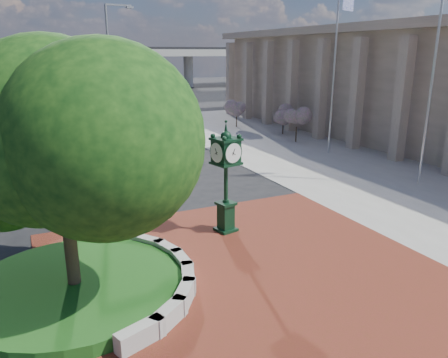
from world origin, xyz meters
TOP-DOWN VIEW (x-y plane):
  - ground at (0.00, 0.00)m, footprint 200.00×200.00m
  - plaza at (0.00, -1.00)m, footprint 12.00×12.00m
  - sidewalk at (16.00, 10.00)m, footprint 20.00×50.00m
  - planter_wall at (-2.71, -0.00)m, footprint 2.96×6.77m
  - grass_bed at (-5.00, 0.00)m, footprint 6.10×6.10m
  - civic_building at (23.60, 12.00)m, footprint 17.35×44.00m
  - overpass at (-0.22, 70.00)m, footprint 90.00×12.00m
  - tree_planter at (-5.00, 0.00)m, footprint 5.20×5.20m
  - tree_street at (-4.00, 18.00)m, footprint 4.40×4.40m
  - post_clock at (0.83, 2.29)m, footprint 1.03×1.03m
  - parked_car at (2.71, 39.48)m, footprint 1.99×4.15m
  - flagpole_a at (12.72, 3.70)m, footprint 1.72×0.27m
  - flagpole_b at (12.93, 11.45)m, footprint 1.58×0.66m
  - street_lamp_near at (1.25, 23.80)m, footprint 2.28×0.49m
  - street_lamp_far at (-1.80, 40.77)m, footprint 1.94×0.29m
  - shrub_near at (13.07, 15.57)m, footprint 1.20×1.20m
  - shrub_mid at (13.95, 18.78)m, footprint 1.20×1.20m
  - shrub_far at (12.16, 23.81)m, footprint 1.20×1.20m

SIDE VIEW (x-z plane):
  - ground at x=0.00m, z-range 0.00..0.00m
  - plaza at x=0.00m, z-range 0.00..0.04m
  - sidewalk at x=16.00m, z-range 0.00..0.04m
  - grass_bed at x=-5.00m, z-range 0.00..0.40m
  - planter_wall at x=-2.71m, z-range 0.00..0.54m
  - parked_car at x=2.71m, z-range 0.00..1.37m
  - shrub_near at x=13.07m, z-range 0.49..2.69m
  - shrub_mid at x=13.95m, z-range 0.49..2.69m
  - shrub_far at x=12.16m, z-range 0.49..2.69m
  - post_clock at x=0.83m, z-range 0.21..4.45m
  - tree_street at x=-4.00m, z-range 0.52..5.96m
  - tree_planter at x=-5.00m, z-range 0.56..6.89m
  - civic_building at x=23.60m, z-range 0.03..8.63m
  - street_lamp_far at x=-1.80m, z-range 0.74..9.37m
  - flagpole_b at x=12.93m, z-range 0.13..10.66m
  - flagpole_a at x=12.72m, z-range 0.14..11.18m
  - street_lamp_near at x=1.25m, z-range 0.88..11.03m
  - overpass at x=-0.22m, z-range 2.79..10.29m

